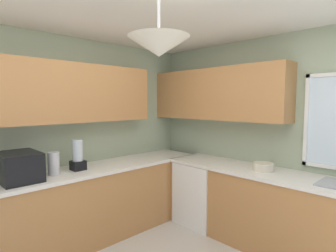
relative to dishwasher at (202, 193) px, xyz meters
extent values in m
cube|color=#9EAD8E|center=(0.88, 0.37, 0.82)|extent=(3.82, 0.06, 2.50)
cube|color=#9EAD8E|center=(-1.00, -1.62, 0.82)|extent=(0.06, 4.03, 2.50)
cube|color=white|center=(1.22, 0.33, 1.06)|extent=(0.04, 0.04, 1.02)
cube|color=#AD7542|center=(-0.81, -1.82, 1.37)|extent=(0.32, 2.74, 0.70)
cube|color=#AD7542|center=(0.06, 0.18, 1.37)|extent=(2.06, 0.32, 0.70)
cylinder|color=#B7B7BC|center=(0.88, -1.62, 1.90)|extent=(0.02, 0.02, 0.35)
cone|color=silver|center=(0.88, -1.62, 1.66)|extent=(0.44, 0.44, 0.14)
cube|color=#AD7542|center=(-0.66, -1.62, 0.00)|extent=(0.62, 3.61, 0.86)
cube|color=silver|center=(-0.66, -1.62, 0.45)|extent=(0.65, 3.64, 0.04)
cube|color=#AD7542|center=(1.09, 0.03, 0.00)|extent=(2.88, 0.62, 0.86)
cube|color=silver|center=(1.09, 0.03, 0.45)|extent=(2.91, 0.65, 0.04)
cube|color=white|center=(0.00, 0.00, 0.00)|extent=(0.60, 0.60, 0.85)
cube|color=black|center=(-0.66, -2.13, 0.62)|extent=(0.48, 0.36, 0.29)
cylinder|color=#B7B7BC|center=(-0.64, -1.79, 0.60)|extent=(0.12, 0.12, 0.25)
cylinder|color=beige|center=(0.87, 0.03, 0.52)|extent=(0.24, 0.24, 0.09)
cube|color=black|center=(-0.66, -1.50, 0.53)|extent=(0.15, 0.15, 0.11)
cylinder|color=#B2BCC6|center=(-0.66, -1.50, 0.71)|extent=(0.12, 0.12, 0.25)
camera|label=1|loc=(2.32, -2.93, 1.27)|focal=29.04mm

